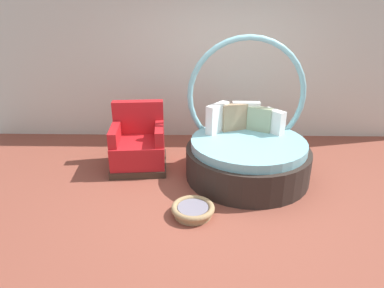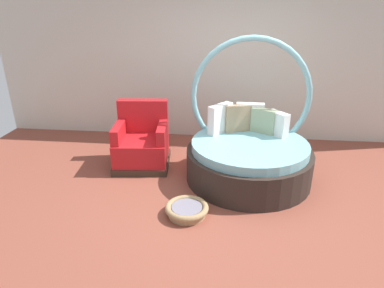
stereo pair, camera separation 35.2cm
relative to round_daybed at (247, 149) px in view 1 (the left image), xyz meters
name	(u,v)px [view 1 (the left image)]	position (x,y,z in m)	size (l,w,h in m)	color
ground_plane	(217,200)	(-0.45, -0.71, -0.40)	(8.00, 8.00, 0.02)	brown
back_wall	(213,52)	(-0.45, 1.57, 1.13)	(8.00, 0.12, 3.04)	beige
round_daybed	(247,149)	(0.00, 0.00, 0.00)	(1.72, 1.72, 1.91)	#2D231E
red_armchair	(139,145)	(-1.58, 0.24, -0.06)	(0.87, 0.87, 0.94)	#38281E
pet_basket	(193,210)	(-0.75, -1.05, -0.32)	(0.51, 0.51, 0.13)	#9E7F56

